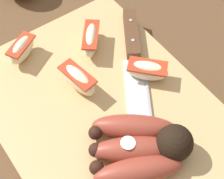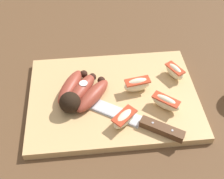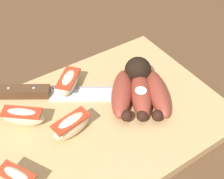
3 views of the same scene
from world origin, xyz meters
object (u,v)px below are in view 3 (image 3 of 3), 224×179
apple_wedge_near (18,178)px  apple_wedge_extra (23,117)px  chefs_knife (49,92)px  apple_wedge_far (72,127)px  apple_wedge_middle (69,82)px  banana_bunch (139,88)px

apple_wedge_near → apple_wedge_extra: size_ratio=0.90×
chefs_knife → apple_wedge_near: 0.18m
chefs_knife → apple_wedge_near: size_ratio=4.12×
apple_wedge_near → apple_wedge_extra: (0.05, 0.10, 0.00)m
apple_wedge_far → apple_wedge_near: bearing=-160.3°
apple_wedge_middle → apple_wedge_far: 0.11m
banana_bunch → chefs_knife: size_ratio=0.60×
banana_bunch → apple_wedge_middle: banana_bunch is taller
chefs_knife → apple_wedge_middle: size_ratio=3.82×
apple_wedge_near → apple_wedge_far: (0.10, 0.04, 0.00)m
banana_bunch → apple_wedge_middle: size_ratio=2.30×
banana_bunch → apple_wedge_far: banana_bunch is taller
chefs_knife → apple_wedge_near: bearing=-127.7°
apple_wedge_middle → apple_wedge_far: apple_wedge_far is taller
apple_wedge_far → apple_wedge_extra: bearing=131.6°
apple_wedge_extra → apple_wedge_near: bearing=-114.6°
banana_bunch → apple_wedge_near: size_ratio=2.49×
chefs_knife → apple_wedge_far: bearing=-93.3°
apple_wedge_middle → apple_wedge_extra: (-0.10, -0.03, 0.00)m
apple_wedge_middle → banana_bunch: bearing=-41.1°
banana_bunch → apple_wedge_middle: 0.13m
chefs_knife → apple_wedge_middle: apple_wedge_middle is taller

